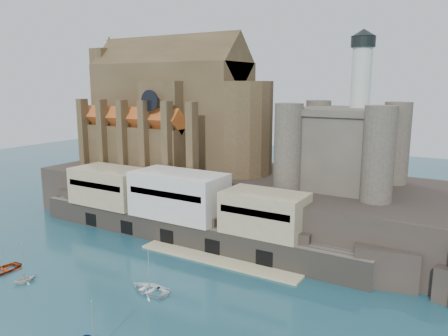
% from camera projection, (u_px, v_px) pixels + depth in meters
% --- Properties ---
extents(ground, '(300.00, 300.00, 0.00)m').
position_uv_depth(ground, '(136.00, 303.00, 59.67)').
color(ground, '#194553').
rests_on(ground, ground).
extents(promontory, '(100.00, 36.00, 10.00)m').
position_uv_depth(promontory, '(262.00, 202.00, 91.96)').
color(promontory, black).
rests_on(promontory, ground).
extents(quay, '(70.00, 12.00, 13.05)m').
position_uv_depth(quay, '(177.00, 209.00, 83.07)').
color(quay, '#61594E').
rests_on(quay, ground).
extents(church, '(47.00, 25.93, 30.51)m').
position_uv_depth(church, '(176.00, 115.00, 102.85)').
color(church, '#483721').
rests_on(church, promontory).
extents(castle_keep, '(21.20, 21.20, 29.30)m').
position_uv_depth(castle_keep, '(344.00, 143.00, 82.61)').
color(castle_keep, '#4B453B').
rests_on(castle_keep, promontory).
extents(boat_0, '(4.42, 1.61, 6.06)m').
position_uv_depth(boat_0, '(2.00, 272.00, 69.45)').
color(boat_0, '#AC2904').
rests_on(boat_0, ground).
extents(boat_4, '(3.30, 2.53, 3.37)m').
position_uv_depth(boat_4, '(25.00, 282.00, 65.89)').
color(boat_4, silver).
rests_on(boat_4, ground).
extents(boat_6, '(1.68, 4.65, 6.39)m').
position_uv_depth(boat_6, '(150.00, 291.00, 63.01)').
color(boat_6, white).
rests_on(boat_6, ground).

